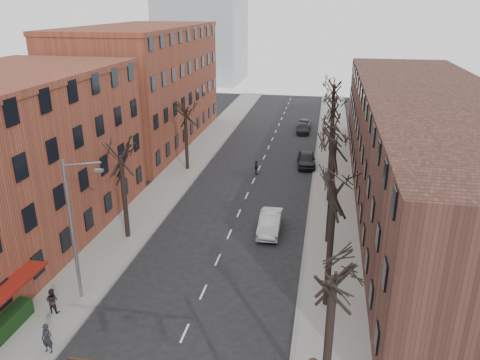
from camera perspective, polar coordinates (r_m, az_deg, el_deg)
The scene contains 20 objects.
sidewalk_left at distance 52.27m, azimuth -6.52°, elevation 1.71°, with size 4.00×90.00×0.15m, color gray.
sidewalk_right at distance 50.12m, azimuth 11.27°, elevation 0.58°, with size 4.00×90.00×0.15m, color gray.
building_left_far at distance 61.46m, azimuth -11.60°, elevation 10.97°, with size 12.00×28.00×14.00m, color brown.
building_right at distance 44.77m, azimuth 21.99°, elevation 3.64°, with size 12.00×50.00×10.00m, color #512F26.
awning_left at distance 29.75m, azimuth -26.38°, elevation -16.67°, with size 1.20×7.00×0.15m, color maroon.
tree_right_b at distance 29.56m, azimuth 10.38°, elevation -14.81°, with size 5.20×5.20×10.80m, color black, non-canonical shape.
tree_right_c at distance 36.39m, azimuth 10.59°, elevation -7.53°, with size 5.20×5.20×11.60m, color black, non-canonical shape.
tree_right_d at distance 43.62m, azimuth 10.72°, elevation -2.60°, with size 5.20×5.20×10.00m, color black, non-canonical shape.
tree_right_e at distance 51.08m, azimuth 10.82°, elevation 0.91°, with size 5.20×5.20×10.80m, color black, non-canonical shape.
tree_right_f at distance 58.68m, azimuth 10.89°, elevation 3.52°, with size 5.20×5.20×11.60m, color black, non-canonical shape.
tree_left_a at distance 37.54m, azimuth -13.46°, elevation -6.84°, with size 5.20×5.20×9.50m, color black, non-canonical shape.
tree_left_b at distance 51.28m, azimuth -6.41°, elevation 1.24°, with size 5.20×5.20×9.50m, color black, non-canonical shape.
streetlight at distance 28.79m, azimuth -19.55°, elevation -5.20°, with size 2.45×0.22×9.03m.
silver_sedan at distance 37.14m, azimuth 3.69°, elevation -5.23°, with size 1.65×4.73×1.56m, color #ADB1B4.
parked_car_near at distance 52.43m, azimuth 8.09°, elevation 2.54°, with size 1.92×4.78×1.63m, color black.
parked_car_mid at distance 66.25m, azimuth 7.68°, elevation 6.26°, with size 1.79×4.39×1.28m, color black.
parked_car_far at distance 69.19m, azimuth 7.83°, elevation 6.82°, with size 1.91×4.14×1.15m, color slate.
pedestrian_a at distance 27.09m, azimuth -22.46°, elevation -17.43°, with size 0.61×0.40×1.66m, color black.
pedestrian_b at distance 29.95m, azimuth -21.92°, elevation -13.48°, with size 0.75×0.59×1.55m, color black.
pedestrian_crossing at distance 49.37m, azimuth 1.99°, elevation 1.53°, with size 0.91×0.38×1.55m, color black.
Camera 1 is at (6.90, -12.15, 17.04)m, focal length 35.00 mm.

